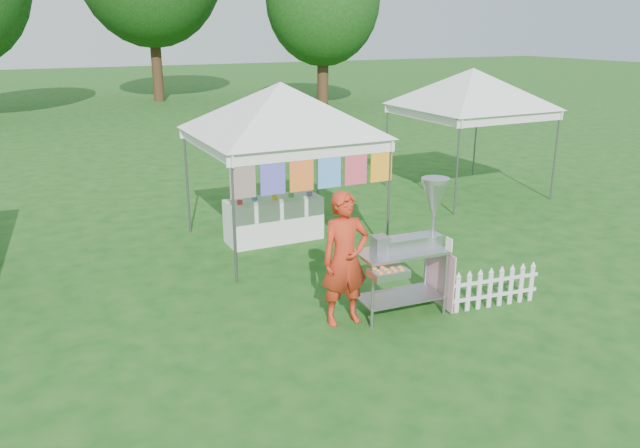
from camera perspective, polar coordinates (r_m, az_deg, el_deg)
ground at (r=9.00m, az=5.44°, el=-8.40°), size 120.00×120.00×0.00m
canopy_main at (r=11.24m, az=-3.63°, el=12.77°), size 4.24×4.24×3.45m
canopy_right at (r=15.40m, az=13.85°, el=13.65°), size 4.24×4.24×3.45m
donut_cart at (r=8.79m, az=8.72°, el=-1.15°), size 1.44×0.89×1.93m
vendor at (r=8.44m, az=2.30°, el=-3.20°), size 0.71×0.49×1.87m
picket_fence at (r=9.48m, az=15.72°, el=-5.69°), size 1.43×0.20×0.56m
display_table at (r=11.93m, az=-4.25°, el=0.42°), size 1.80×0.70×0.82m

